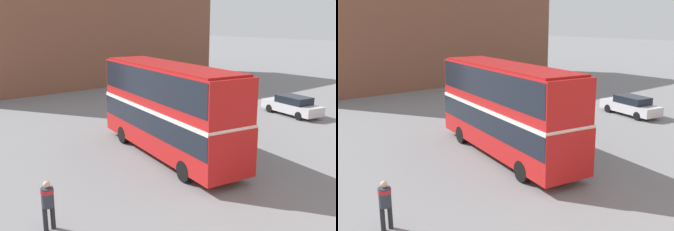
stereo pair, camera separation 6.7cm
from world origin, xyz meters
The scene contains 5 objects.
ground_plane centered at (0.00, 0.00, 0.00)m, with size 240.00×240.00×0.00m, color slate.
building_row_left centered at (-26.94, 9.31, 6.80)m, with size 10.04×29.85×13.59m.
double_decker_bus centered at (-1.37, -0.05, 2.73)m, with size 10.86×4.25×4.79m.
pedestrian_foreground centered at (1.91, -8.02, 1.09)m, with size 0.45×0.45×1.78m.
parked_car_kerb_near centered at (-2.36, 12.87, 0.74)m, with size 4.91×2.50×1.46m.
Camera 1 is at (13.77, -12.65, 6.96)m, focal length 42.00 mm.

